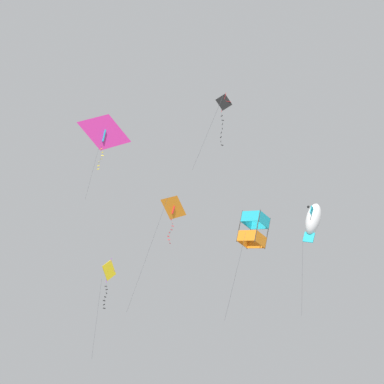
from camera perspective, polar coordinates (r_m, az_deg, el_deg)
The scene contains 6 objects.
kite_fish_near_left at distance 43.21m, azimuth 10.09°, elevation -2.31°, with size 2.05×1.81×7.31m.
kite_delta_low_drifter at distance 48.70m, azimuth -7.59°, elevation 4.99°, with size 2.97×2.30×6.34m.
kite_box_upper_right at distance 42.79m, azimuth 5.10°, elevation -3.21°, with size 3.11×2.69×6.99m.
kite_diamond_near_right at distance 46.91m, azimuth 2.55°, elevation 7.40°, with size 2.79×2.13×6.14m.
kite_delta_mid_left at distance 51.31m, azimuth -1.76°, elevation -1.40°, with size 4.08×3.92×8.96m.
kite_diamond_far_centre at distance 45.00m, azimuth -7.20°, elevation -6.72°, with size 1.16×1.30×6.71m.
Camera 1 is at (-0.97, -37.80, 0.50)m, focal length 62.97 mm.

